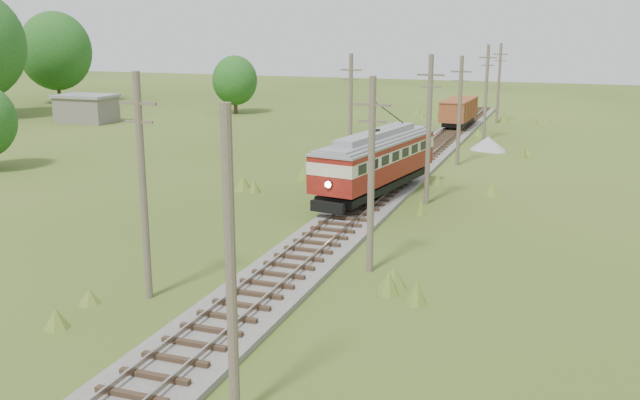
% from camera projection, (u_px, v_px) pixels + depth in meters
% --- Properties ---
extents(railbed_main, '(3.60, 96.00, 0.57)m').
position_uv_depth(railbed_main, '(388.00, 187.00, 47.37)').
color(railbed_main, '#605B54').
rests_on(railbed_main, ground).
extents(streetcar, '(4.92, 12.62, 5.70)m').
position_uv_depth(streetcar, '(376.00, 158.00, 43.99)').
color(streetcar, black).
rests_on(streetcar, ground).
extents(gondola, '(2.88, 7.98, 2.62)m').
position_uv_depth(gondola, '(459.00, 111.00, 73.66)').
color(gondola, black).
rests_on(gondola, ground).
extents(gravel_pile, '(3.17, 3.37, 1.15)m').
position_uv_depth(gravel_pile, '(489.00, 144.00, 62.14)').
color(gravel_pile, gray).
rests_on(gravel_pile, ground).
extents(utility_pole_r_1, '(0.30, 0.30, 8.80)m').
position_uv_depth(utility_pole_r_1, '(231.00, 269.00, 18.85)').
color(utility_pole_r_1, brown).
rests_on(utility_pole_r_1, ground).
extents(utility_pole_r_2, '(1.60, 0.30, 8.60)m').
position_uv_depth(utility_pole_r_2, '(371.00, 174.00, 30.66)').
color(utility_pole_r_2, brown).
rests_on(utility_pole_r_2, ground).
extents(utility_pole_r_3, '(1.60, 0.30, 9.00)m').
position_uv_depth(utility_pole_r_3, '(429.00, 129.00, 42.52)').
color(utility_pole_r_3, brown).
rests_on(utility_pole_r_3, ground).
extents(utility_pole_r_4, '(1.60, 0.30, 8.40)m').
position_uv_depth(utility_pole_r_4, '(460.00, 110.00, 54.54)').
color(utility_pole_r_4, brown).
rests_on(utility_pole_r_4, ground).
extents(utility_pole_r_5, '(1.60, 0.30, 8.90)m').
position_uv_depth(utility_pole_r_5, '(486.00, 92.00, 66.22)').
color(utility_pole_r_5, brown).
rests_on(utility_pole_r_5, ground).
extents(utility_pole_r_6, '(1.60, 0.30, 8.70)m').
position_uv_depth(utility_pole_r_6, '(499.00, 82.00, 78.19)').
color(utility_pole_r_6, brown).
rests_on(utility_pole_r_6, ground).
extents(utility_pole_l_a, '(1.60, 0.30, 9.00)m').
position_uv_depth(utility_pole_l_a, '(143.00, 185.00, 27.58)').
color(utility_pole_l_a, brown).
rests_on(utility_pole_l_a, ground).
extents(utility_pole_l_b, '(1.60, 0.30, 8.60)m').
position_uv_depth(utility_pole_l_b, '(351.00, 110.00, 53.31)').
color(utility_pole_l_b, brown).
rests_on(utility_pole_l_b, ground).
extents(tree_left_5, '(9.66, 9.66, 12.44)m').
position_uv_depth(tree_left_5, '(56.00, 51.00, 96.95)').
color(tree_left_5, '#38281C').
rests_on(tree_left_5, ground).
extents(tree_mid_a, '(5.46, 5.46, 7.03)m').
position_uv_depth(tree_mid_a, '(235.00, 80.00, 86.70)').
color(tree_mid_a, '#38281C').
rests_on(tree_mid_a, ground).
extents(shed, '(6.40, 4.40, 3.10)m').
position_uv_depth(shed, '(86.00, 108.00, 79.34)').
color(shed, slate).
rests_on(shed, ground).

